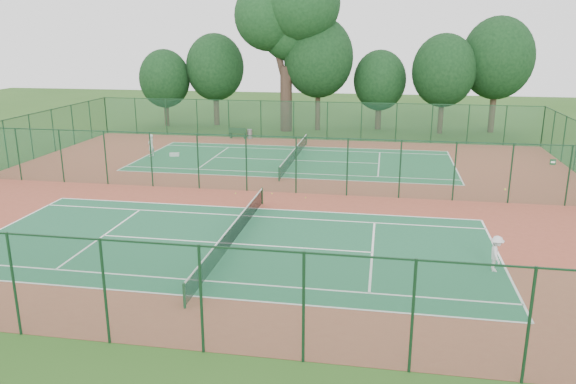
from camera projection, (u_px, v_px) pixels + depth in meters
The scene contains 19 objects.
ground at pixel (271, 192), 34.46m from camera, with size 120.00×120.00×0.00m, color #264C17.
red_pad at pixel (271, 192), 34.46m from camera, with size 40.00×36.00×0.01m, color brown.
court_near at pixel (233, 244), 25.92m from camera, with size 23.77×10.97×0.01m, color #1C5A39.
court_far at pixel (295, 160), 42.99m from camera, with size 23.77×10.97×0.01m, color #1E623A.
fence_north at pixel (310, 120), 51.05m from camera, with size 40.00×0.09×3.50m.
fence_south at pixel (152, 295), 16.91m from camera, with size 40.00×0.09×3.50m.
fence_divider at pixel (271, 164), 33.98m from camera, with size 40.00×0.09×3.50m.
tennis_net_near at pixel (232, 233), 25.78m from camera, with size 0.10×12.90×0.97m.
tennis_net_far at pixel (295, 154), 42.85m from camera, with size 0.10×12.90×0.97m.
player_near at pixel (496, 254), 22.75m from camera, with size 0.97×0.56×1.50m, color silver.
player_far at pixel (151, 145), 44.13m from camera, with size 0.64×0.42×1.76m, color silver.
trash_bin at pixel (250, 134), 51.90m from camera, with size 0.47×0.47×0.85m, color slate.
bench at pixel (238, 133), 51.85m from camera, with size 1.66×0.53×1.01m.
kit_bag at pixel (175, 155), 44.41m from camera, with size 0.75×0.28×0.28m, color silver.
stray_ball_a at pixel (272, 193), 33.98m from camera, with size 0.07×0.07×0.07m, color #DDF338.
stray_ball_b at pixel (306, 197), 33.13m from camera, with size 0.07×0.07×0.07m, color #ABC92E.
stray_ball_c at pixel (236, 193), 34.01m from camera, with size 0.07×0.07×0.07m, color #C7E735.
big_tree at pixel (288, 15), 53.36m from camera, with size 10.22×7.48×15.69m.
evergreen_row at pixel (323, 129), 57.37m from camera, with size 39.00×5.00×12.00m, color black, non-canonical shape.
Camera 1 is at (6.67, -32.50, 9.37)m, focal length 35.00 mm.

